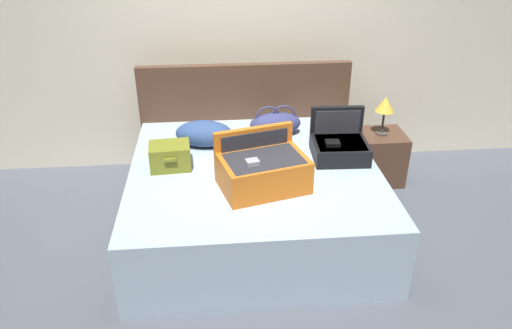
# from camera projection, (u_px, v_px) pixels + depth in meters

# --- Properties ---
(ground_plane) EXTENTS (12.00, 12.00, 0.00)m
(ground_plane) POSITION_uv_depth(u_px,v_px,m) (259.00, 258.00, 3.68)
(ground_plane) COLOR #4C515B
(back_wall) EXTENTS (8.00, 0.10, 2.60)m
(back_wall) POSITION_uv_depth(u_px,v_px,m) (242.00, 31.00, 4.50)
(back_wall) COLOR beige
(back_wall) RESTS_ON ground
(bed) EXTENTS (1.89, 1.86, 0.56)m
(bed) POSITION_uv_depth(u_px,v_px,m) (254.00, 198.00, 3.90)
(bed) COLOR #99ADBC
(bed) RESTS_ON ground
(headboard) EXTENTS (1.93, 0.08, 1.08)m
(headboard) POSITION_uv_depth(u_px,v_px,m) (245.00, 120.00, 4.62)
(headboard) COLOR #4C3323
(headboard) RESTS_ON ground
(hard_case_large) EXTENTS (0.68, 0.56, 0.38)m
(hard_case_large) POSITION_uv_depth(u_px,v_px,m) (263.00, 170.00, 3.44)
(hard_case_large) COLOR #D16619
(hard_case_large) RESTS_ON bed
(hard_case_medium) EXTENTS (0.44, 0.42, 0.36)m
(hard_case_medium) POSITION_uv_depth(u_px,v_px,m) (339.00, 145.00, 3.88)
(hard_case_medium) COLOR black
(hard_case_medium) RESTS_ON bed
(hard_case_small) EXTENTS (0.32, 0.27, 0.19)m
(hard_case_small) POSITION_uv_depth(u_px,v_px,m) (170.00, 156.00, 3.72)
(hard_case_small) COLOR olive
(hard_case_small) RESTS_ON bed
(duffel_bag) EXTENTS (0.46, 0.25, 0.27)m
(duffel_bag) POSITION_uv_depth(u_px,v_px,m) (275.00, 123.00, 4.24)
(duffel_bag) COLOR navy
(duffel_bag) RESTS_ON bed
(pillow_near_headboard) EXTENTS (0.51, 0.34, 0.21)m
(pillow_near_headboard) POSITION_uv_depth(u_px,v_px,m) (204.00, 134.00, 4.05)
(pillow_near_headboard) COLOR navy
(pillow_near_headboard) RESTS_ON bed
(nightstand) EXTENTS (0.44, 0.40, 0.48)m
(nightstand) POSITION_uv_depth(u_px,v_px,m) (378.00, 157.00, 4.61)
(nightstand) COLOR #4C3323
(nightstand) RESTS_ON ground
(table_lamp) EXTENTS (0.17, 0.17, 0.36)m
(table_lamp) POSITION_uv_depth(u_px,v_px,m) (385.00, 106.00, 4.36)
(table_lamp) COLOR #3F3833
(table_lamp) RESTS_ON nightstand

